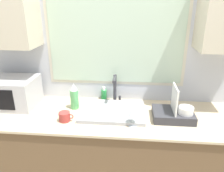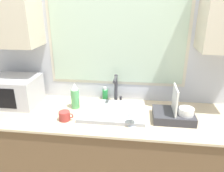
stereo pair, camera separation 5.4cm
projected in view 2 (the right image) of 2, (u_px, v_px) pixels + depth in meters
countertop at (113, 156)px, 2.09m from camera, size 2.48×0.69×0.91m
wall_back at (117, 53)px, 2.06m from camera, size 6.00×0.38×2.60m
sink_basin at (113, 111)px, 1.94m from camera, size 0.56×0.42×0.03m
faucet at (116, 87)px, 2.09m from camera, size 0.08×0.18×0.28m
microwave at (14, 91)px, 2.08m from camera, size 0.46×0.36×0.27m
dish_rack at (175, 114)px, 1.82m from camera, size 0.34×0.25×0.29m
spray_bottle at (75, 96)px, 2.00m from camera, size 0.08×0.08×0.24m
soap_bottle at (105, 94)px, 2.20m from camera, size 0.05×0.05×0.14m
mug_near_sink at (65, 116)px, 1.82m from camera, size 0.12×0.09×0.08m
wine_glass at (133, 112)px, 1.70m from camera, size 0.08×0.08×0.18m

